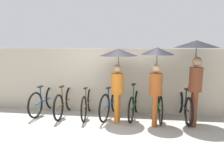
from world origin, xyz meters
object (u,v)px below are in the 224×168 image
Objects in this scene: parked_bicycle_1 at (65,102)px; parked_bicycle_2 at (87,103)px; parked_bicycle_0 at (44,100)px; parked_bicycle_3 at (111,103)px; parked_bicycle_5 at (159,105)px; pedestrian_center at (157,68)px; pedestrian_trailing at (196,58)px; parked_bicycle_6 at (184,105)px; parked_bicycle_4 at (134,104)px; pedestrian_leading at (118,65)px.

parked_bicycle_2 is at bearing -91.54° from parked_bicycle_1.
parked_bicycle_0 is 1.01× the size of parked_bicycle_3.
parked_bicycle_5 is at bearing -76.88° from parked_bicycle_3.
parked_bicycle_1 reaches higher than parked_bicycle_5.
pedestrian_trailing is at bearing 14.44° from pedestrian_center.
pedestrian_center is 1.00m from pedestrian_trailing.
parked_bicycle_3 is 0.93× the size of parked_bicycle_6.
parked_bicycle_4 is 0.83× the size of pedestrian_center.
parked_bicycle_6 is 0.94× the size of pedestrian_leading.
pedestrian_trailing is (0.15, -0.40, 1.33)m from parked_bicycle_6.
parked_bicycle_3 is 0.86× the size of pedestrian_center.
parked_bicycle_6 reaches higher than parked_bicycle_5.
parked_bicycle_1 is 0.82× the size of pedestrian_trailing.
parked_bicycle_5 is (0.68, -0.02, 0.02)m from parked_bicycle_4.
parked_bicycle_4 is (2.03, 0.08, -0.01)m from parked_bicycle_1.
parked_bicycle_5 is at bearing -90.07° from parked_bicycle_1.
parked_bicycle_5 is at bearing 81.18° from pedestrian_center.
parked_bicycle_4 is 1.29m from pedestrian_leading.
pedestrian_center is (1.22, -0.46, 1.08)m from parked_bicycle_3.
parked_bicycle_3 is 1.21m from pedestrian_leading.
parked_bicycle_4 is at bearing -73.69° from parked_bicycle_3.
parked_bicycle_6 is at bearing -76.29° from parked_bicycle_3.
pedestrian_center is at bearing -125.16° from parked_bicycle_4.
parked_bicycle_0 is 0.94× the size of parked_bicycle_6.
parked_bicycle_3 is at bearing -88.02° from parked_bicycle_0.
parked_bicycle_2 is at bearing 173.03° from pedestrian_center.
parked_bicycle_3 is 0.68m from parked_bicycle_4.
parked_bicycle_4 is at bearing -90.55° from parked_bicycle_2.
parked_bicycle_6 is at bearing 39.66° from pedestrian_center.
pedestrian_trailing is (0.83, -0.35, 1.33)m from parked_bicycle_5.
pedestrian_leading reaches higher than parked_bicycle_6.
parked_bicycle_6 is at bearing -85.70° from parked_bicycle_0.
parked_bicycle_1 is at bearing 88.58° from parked_bicycle_6.
parked_bicycle_5 is (3.39, -0.04, 0.01)m from parked_bicycle_0.
parked_bicycle_0 is at bearing 79.82° from parked_bicycle_1.
pedestrian_center reaches higher than parked_bicycle_1.
parked_bicycle_2 is at bearing 165.74° from pedestrian_leading.
parked_bicycle_5 reaches higher than parked_bicycle_2.
parked_bicycle_6 reaches higher than parked_bicycle_1.
parked_bicycle_5 is 0.96× the size of parked_bicycle_6.
parked_bicycle_0 is 1.04× the size of parked_bicycle_4.
pedestrian_trailing is (4.22, -0.39, 1.33)m from parked_bicycle_0.
parked_bicycle_1 is 1.01× the size of parked_bicycle_5.
parked_bicycle_3 is at bearing 90.22° from parked_bicycle_5.
parked_bicycle_3 is at bearing -92.01° from parked_bicycle_2.
pedestrian_leading is (-0.43, -0.40, 1.15)m from parked_bicycle_4.
parked_bicycle_2 is 0.99× the size of parked_bicycle_3.
parked_bicycle_0 is 2.03m from parked_bicycle_3.
parked_bicycle_2 is at bearing 89.06° from parked_bicycle_6.
parked_bicycle_0 is 0.97× the size of parked_bicycle_1.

